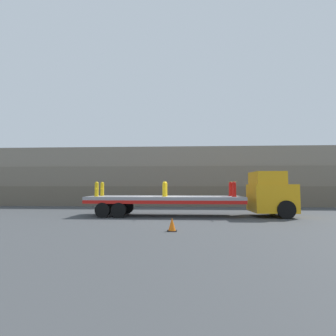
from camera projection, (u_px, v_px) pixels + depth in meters
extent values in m
plane|color=#3F4244|center=(165.00, 216.00, 16.13)|extent=(120.00, 120.00, 0.00)
cube|color=#665B4C|center=(171.00, 196.00, 24.62)|extent=(60.00, 3.00, 1.80)
cube|color=#756B5B|center=(171.00, 177.00, 24.89)|extent=(60.00, 3.00, 1.80)
cube|color=gray|center=(171.00, 158.00, 25.16)|extent=(60.00, 3.00, 1.80)
cube|color=orange|center=(271.00, 198.00, 15.85)|extent=(2.41, 2.42, 1.65)
cube|color=orange|center=(267.00, 178.00, 15.94)|extent=(1.69, 2.22, 0.76)
cube|color=black|center=(282.00, 193.00, 15.83)|extent=(0.96, 2.13, 0.93)
cylinder|color=black|center=(286.00, 210.00, 14.64)|extent=(1.03, 0.28, 1.03)
cylinder|color=black|center=(272.00, 206.00, 16.93)|extent=(1.03, 0.28, 1.03)
cube|color=gray|center=(165.00, 198.00, 16.21)|extent=(9.47, 2.51, 0.19)
cube|color=red|center=(164.00, 202.00, 14.98)|extent=(9.47, 0.08, 0.20)
cube|color=red|center=(166.00, 200.00, 17.40)|extent=(9.47, 0.08, 0.20)
cylinder|color=black|center=(119.00, 210.00, 15.16)|extent=(0.87, 0.30, 0.87)
cylinder|color=black|center=(127.00, 207.00, 17.45)|extent=(0.87, 0.30, 0.87)
cylinder|color=black|center=(103.00, 210.00, 15.21)|extent=(0.87, 0.30, 0.87)
cylinder|color=black|center=(113.00, 207.00, 17.51)|extent=(0.87, 0.30, 0.87)
cylinder|color=gold|center=(96.00, 196.00, 15.89)|extent=(0.29, 0.29, 0.03)
cylinder|color=gold|center=(97.00, 190.00, 15.92)|extent=(0.23, 0.23, 0.74)
sphere|color=gold|center=(97.00, 183.00, 15.95)|extent=(0.22, 0.22, 0.22)
cylinder|color=gold|center=(96.00, 189.00, 15.74)|extent=(0.10, 0.13, 0.10)
cylinder|color=gold|center=(98.00, 189.00, 16.10)|extent=(0.10, 0.13, 0.10)
cylinder|color=gold|center=(102.00, 196.00, 16.99)|extent=(0.29, 0.29, 0.03)
cylinder|color=gold|center=(102.00, 190.00, 17.02)|extent=(0.23, 0.23, 0.74)
sphere|color=gold|center=(102.00, 184.00, 17.04)|extent=(0.22, 0.22, 0.22)
cylinder|color=gold|center=(101.00, 189.00, 16.84)|extent=(0.10, 0.13, 0.10)
cylinder|color=gold|center=(103.00, 189.00, 17.20)|extent=(0.10, 0.13, 0.10)
cylinder|color=gold|center=(164.00, 196.00, 15.66)|extent=(0.29, 0.29, 0.03)
cylinder|color=gold|center=(164.00, 190.00, 15.69)|extent=(0.23, 0.23, 0.74)
sphere|color=gold|center=(164.00, 183.00, 15.72)|extent=(0.22, 0.22, 0.22)
cylinder|color=gold|center=(164.00, 189.00, 15.51)|extent=(0.10, 0.13, 0.10)
cylinder|color=gold|center=(165.00, 189.00, 15.87)|extent=(0.10, 0.13, 0.10)
cylinder|color=gold|center=(166.00, 196.00, 16.76)|extent=(0.29, 0.29, 0.03)
cylinder|color=gold|center=(166.00, 190.00, 16.79)|extent=(0.23, 0.23, 0.74)
sphere|color=gold|center=(166.00, 184.00, 16.81)|extent=(0.22, 0.22, 0.22)
cylinder|color=gold|center=(165.00, 189.00, 16.61)|extent=(0.10, 0.13, 0.10)
cylinder|color=gold|center=(166.00, 189.00, 16.97)|extent=(0.10, 0.13, 0.10)
cylinder|color=red|center=(234.00, 197.00, 15.43)|extent=(0.29, 0.29, 0.03)
cylinder|color=red|center=(234.00, 190.00, 15.46)|extent=(0.23, 0.23, 0.74)
sphere|color=red|center=(234.00, 183.00, 15.49)|extent=(0.22, 0.22, 0.22)
cylinder|color=red|center=(235.00, 189.00, 15.28)|extent=(0.10, 0.13, 0.10)
cylinder|color=red|center=(234.00, 189.00, 15.64)|extent=(0.10, 0.13, 0.10)
cylinder|color=red|center=(231.00, 196.00, 16.53)|extent=(0.29, 0.29, 0.03)
cylinder|color=red|center=(231.00, 190.00, 16.56)|extent=(0.23, 0.23, 0.74)
sphere|color=red|center=(231.00, 184.00, 16.58)|extent=(0.22, 0.22, 0.22)
cylinder|color=red|center=(231.00, 189.00, 16.38)|extent=(0.10, 0.13, 0.10)
cylinder|color=red|center=(230.00, 189.00, 16.74)|extent=(0.10, 0.13, 0.10)
cube|color=yellow|center=(165.00, 182.00, 16.27)|extent=(0.05, 2.71, 0.01)
cube|color=yellow|center=(232.00, 182.00, 16.04)|extent=(0.05, 2.71, 0.01)
cube|color=black|center=(172.00, 231.00, 10.70)|extent=(0.40, 0.40, 0.03)
cone|color=orange|center=(172.00, 224.00, 10.72)|extent=(0.31, 0.31, 0.53)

